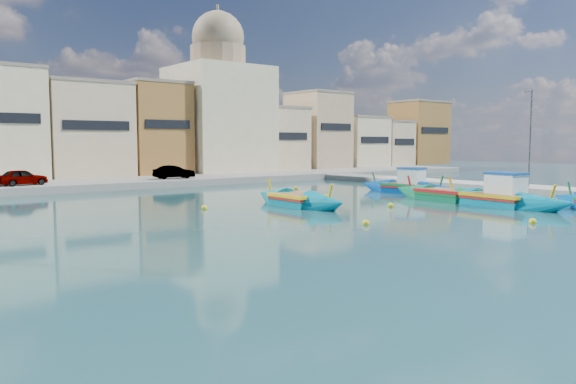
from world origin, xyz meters
name	(u,v)px	position (x,y,z in m)	size (l,w,h in m)	color
ground	(460,221)	(0.00, 0.00, 0.00)	(160.00, 160.00, 0.00)	#113433
north_quay	(173,181)	(0.00, 32.00, 0.30)	(80.00, 8.00, 0.60)	gray
north_townhouses	(196,133)	(6.68, 39.36, 5.00)	(83.20, 7.87, 10.19)	beige
church_block	(219,104)	(10.00, 40.00, 8.41)	(10.00, 10.00, 19.10)	beige
quay_street_lamp	(530,137)	(17.44, 6.00, 4.34)	(1.18, 0.16, 8.00)	#595B60
parked_cars	(56,176)	(-11.10, 30.50, 1.21)	(20.40, 2.47, 1.27)	#4C1919
luzzu_turquoise_cabin	(498,200)	(7.47, 2.48, 0.40)	(3.13, 10.41, 3.29)	#0080A3
luzzu_blue_cabin	(406,188)	(10.23, 12.09, 0.37)	(3.20, 8.84, 3.06)	#00429F
luzzu_cyan_mid	(445,196)	(7.76, 6.66, 0.28)	(2.65, 9.23, 2.70)	#0A7247
luzzu_green	(298,201)	(-2.38, 10.17, 0.29)	(2.36, 8.64, 2.71)	#007D9B
mooring_buoys	(380,205)	(1.65, 7.00, 0.08)	(21.45, 23.18, 0.36)	yellow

